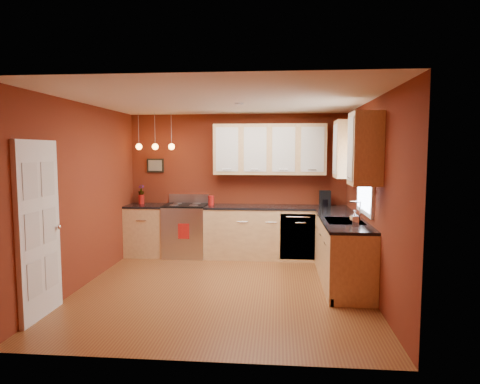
# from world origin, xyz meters

# --- Properties ---
(floor) EXTENTS (4.20, 4.20, 0.00)m
(floor) POSITION_xyz_m (0.00, 0.00, 0.00)
(floor) COLOR brown
(floor) RESTS_ON ground
(ceiling) EXTENTS (4.00, 4.20, 0.02)m
(ceiling) POSITION_xyz_m (0.00, 0.00, 2.60)
(ceiling) COLOR white
(ceiling) RESTS_ON wall_back
(wall_back) EXTENTS (4.00, 0.02, 2.60)m
(wall_back) POSITION_xyz_m (0.00, 2.10, 1.30)
(wall_back) COLOR maroon
(wall_back) RESTS_ON floor
(wall_front) EXTENTS (4.00, 0.02, 2.60)m
(wall_front) POSITION_xyz_m (0.00, -2.10, 1.30)
(wall_front) COLOR maroon
(wall_front) RESTS_ON floor
(wall_left) EXTENTS (0.02, 4.20, 2.60)m
(wall_left) POSITION_xyz_m (-2.00, 0.00, 1.30)
(wall_left) COLOR maroon
(wall_left) RESTS_ON floor
(wall_right) EXTENTS (0.02, 4.20, 2.60)m
(wall_right) POSITION_xyz_m (2.00, 0.00, 1.30)
(wall_right) COLOR maroon
(wall_right) RESTS_ON floor
(base_cabinets_back_left) EXTENTS (0.70, 0.60, 0.90)m
(base_cabinets_back_left) POSITION_xyz_m (-1.65, 1.80, 0.45)
(base_cabinets_back_left) COLOR #E9BE7D
(base_cabinets_back_left) RESTS_ON floor
(base_cabinets_back_right) EXTENTS (2.54, 0.60, 0.90)m
(base_cabinets_back_right) POSITION_xyz_m (0.73, 1.80, 0.45)
(base_cabinets_back_right) COLOR #E9BE7D
(base_cabinets_back_right) RESTS_ON floor
(base_cabinets_right) EXTENTS (0.60, 2.10, 0.90)m
(base_cabinets_right) POSITION_xyz_m (1.70, 0.45, 0.45)
(base_cabinets_right) COLOR #E9BE7D
(base_cabinets_right) RESTS_ON floor
(counter_back_left) EXTENTS (0.70, 0.62, 0.04)m
(counter_back_left) POSITION_xyz_m (-1.65, 1.80, 0.92)
(counter_back_left) COLOR black
(counter_back_left) RESTS_ON base_cabinets_back_left
(counter_back_right) EXTENTS (2.54, 0.62, 0.04)m
(counter_back_right) POSITION_xyz_m (0.73, 1.80, 0.92)
(counter_back_right) COLOR black
(counter_back_right) RESTS_ON base_cabinets_back_right
(counter_right) EXTENTS (0.62, 2.10, 0.04)m
(counter_right) POSITION_xyz_m (1.70, 0.45, 0.92)
(counter_right) COLOR black
(counter_right) RESTS_ON base_cabinets_right
(gas_range) EXTENTS (0.76, 0.64, 1.11)m
(gas_range) POSITION_xyz_m (-0.92, 1.80, 0.48)
(gas_range) COLOR silver
(gas_range) RESTS_ON floor
(dishwasher_front) EXTENTS (0.60, 0.02, 0.80)m
(dishwasher_front) POSITION_xyz_m (1.10, 1.51, 0.45)
(dishwasher_front) COLOR silver
(dishwasher_front) RESTS_ON base_cabinets_back_right
(sink) EXTENTS (0.50, 0.70, 0.33)m
(sink) POSITION_xyz_m (1.70, 0.30, 0.92)
(sink) COLOR #98999E
(sink) RESTS_ON counter_right
(window) EXTENTS (0.06, 1.02, 1.22)m
(window) POSITION_xyz_m (1.97, 0.30, 1.69)
(window) COLOR white
(window) RESTS_ON wall_right
(door_left_wall) EXTENTS (0.12, 0.82, 2.05)m
(door_left_wall) POSITION_xyz_m (-1.97, -1.20, 1.03)
(door_left_wall) COLOR white
(door_left_wall) RESTS_ON floor
(upper_cabinets_back) EXTENTS (2.00, 0.35, 0.90)m
(upper_cabinets_back) POSITION_xyz_m (0.60, 1.93, 1.95)
(upper_cabinets_back) COLOR #E9BE7D
(upper_cabinets_back) RESTS_ON wall_back
(upper_cabinets_right) EXTENTS (0.35, 1.95, 0.90)m
(upper_cabinets_right) POSITION_xyz_m (1.82, 0.32, 1.95)
(upper_cabinets_right) COLOR #E9BE7D
(upper_cabinets_right) RESTS_ON wall_right
(wall_picture) EXTENTS (0.32, 0.03, 0.26)m
(wall_picture) POSITION_xyz_m (-1.55, 2.08, 1.65)
(wall_picture) COLOR black
(wall_picture) RESTS_ON wall_back
(pendant_lights) EXTENTS (0.71, 0.11, 0.66)m
(pendant_lights) POSITION_xyz_m (-1.45, 1.75, 2.01)
(pendant_lights) COLOR #98999E
(pendant_lights) RESTS_ON ceiling
(red_canister) EXTENTS (0.11, 0.11, 0.17)m
(red_canister) POSITION_xyz_m (-0.45, 1.82, 1.03)
(red_canister) COLOR #AB1612
(red_canister) RESTS_ON counter_back_right
(red_vase) EXTENTS (0.11, 0.11, 0.17)m
(red_vase) POSITION_xyz_m (-1.78, 1.90, 1.03)
(red_vase) COLOR #AB1612
(red_vase) RESTS_ON counter_back_left
(flowers) EXTENTS (0.12, 0.12, 0.20)m
(flowers) POSITION_xyz_m (-1.78, 1.90, 1.19)
(flowers) COLOR #AB1612
(flowers) RESTS_ON red_vase
(coffee_maker) EXTENTS (0.19, 0.19, 0.28)m
(coffee_maker) POSITION_xyz_m (1.59, 1.88, 1.07)
(coffee_maker) COLOR black
(coffee_maker) RESTS_ON counter_back_right
(soap_pump) EXTENTS (0.11, 0.11, 0.20)m
(soap_pump) POSITION_xyz_m (1.77, -0.13, 1.04)
(soap_pump) COLOR white
(soap_pump) RESTS_ON counter_right
(dish_towel) EXTENTS (0.20, 0.01, 0.27)m
(dish_towel) POSITION_xyz_m (-0.89, 1.47, 0.52)
(dish_towel) COLOR #AB1612
(dish_towel) RESTS_ON gas_range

